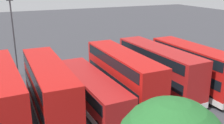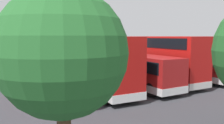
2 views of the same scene
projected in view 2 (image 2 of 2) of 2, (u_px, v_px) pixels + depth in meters
ground_plane at (109, 68)px, 33.35m from camera, size 140.00×140.00×0.00m
bus_double_decker_second at (215, 55)px, 26.03m from camera, size 2.92×10.54×4.55m
bus_double_decker_third at (185, 56)px, 25.41m from camera, size 3.04×11.33×4.55m
bus_double_decker_fourth at (157, 58)px, 23.32m from camera, size 2.72×11.13×4.55m
bus_single_deck_fifth at (131, 68)px, 21.65m from camera, size 2.96×11.44×2.95m
bus_double_decker_sixth at (96, 62)px, 19.75m from camera, size 2.71×11.13×4.55m
bus_double_decker_seventh at (52, 63)px, 18.47m from camera, size 3.04×11.46×4.55m
car_hatchback_silver at (138, 63)px, 34.61m from camera, size 4.33×2.98×1.43m
lamp_post_tall at (47, 31)px, 28.26m from camera, size 0.70×0.30×8.96m
waste_bin_yellow at (83, 69)px, 29.28m from camera, size 0.60×0.60×0.95m
tree_midright at (62, 54)px, 5.77m from camera, size 3.28×3.28×5.81m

